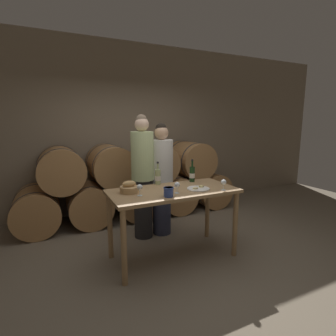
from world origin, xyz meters
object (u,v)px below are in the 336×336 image
(tasting_table, at_px, (173,199))
(cheese_plate, at_px, (198,189))
(person_left, at_px, (143,176))
(wine_glass_far_left, at_px, (140,188))
(wine_bottle_red, at_px, (192,174))
(blue_crock, at_px, (168,192))
(wine_glass_left, at_px, (177,185))
(wine_glass_center, at_px, (224,183))
(person_right, at_px, (162,179))
(bread_basket, at_px, (129,188))
(wine_bottle_white, at_px, (158,177))

(tasting_table, height_order, cheese_plate, cheese_plate)
(person_left, bearing_deg, wine_glass_far_left, -112.12)
(wine_bottle_red, bearing_deg, blue_crock, -139.51)
(blue_crock, bearing_deg, wine_bottle_red, 40.49)
(cheese_plate, xyz_separation_m, wine_glass_left, (-0.32, -0.04, 0.09))
(wine_glass_far_left, bearing_deg, wine_glass_center, -11.63)
(cheese_plate, bearing_deg, blue_crock, -164.14)
(person_right, relative_size, wine_glass_center, 12.68)
(person_right, relative_size, cheese_plate, 6.06)
(person_right, height_order, bread_basket, person_right)
(cheese_plate, distance_m, wine_glass_left, 0.34)
(tasting_table, distance_m, person_left, 0.76)
(wine_glass_left, distance_m, wine_glass_center, 0.60)
(person_left, height_order, wine_bottle_white, person_left)
(wine_bottle_red, distance_m, blue_crock, 0.82)
(bread_basket, distance_m, wine_glass_far_left, 0.20)
(person_left, bearing_deg, person_right, 0.01)
(wine_bottle_red, xyz_separation_m, blue_crock, (-0.62, -0.53, -0.05))
(wine_bottle_red, bearing_deg, wine_glass_center, -78.37)
(tasting_table, height_order, wine_glass_center, wine_glass_center)
(blue_crock, height_order, wine_glass_left, wine_glass_left)
(blue_crock, distance_m, wine_glass_far_left, 0.33)
(blue_crock, distance_m, wine_glass_left, 0.18)
(bread_basket, distance_m, cheese_plate, 0.86)
(person_left, relative_size, blue_crock, 15.57)
(wine_bottle_red, bearing_deg, cheese_plate, -109.87)
(wine_glass_left, bearing_deg, cheese_plate, 7.90)
(wine_bottle_white, bearing_deg, wine_glass_center, -45.54)
(person_left, relative_size, wine_bottle_red, 5.75)
(wine_bottle_white, height_order, cheese_plate, wine_bottle_white)
(tasting_table, xyz_separation_m, wine_bottle_white, (-0.06, 0.34, 0.23))
(tasting_table, relative_size, cheese_plate, 5.64)
(person_right, distance_m, blue_crock, 1.05)
(wine_bottle_red, height_order, cheese_plate, wine_bottle_red)
(tasting_table, relative_size, person_left, 0.87)
(wine_glass_far_left, bearing_deg, wine_bottle_red, 21.48)
(wine_glass_far_left, bearing_deg, person_right, 51.86)
(tasting_table, xyz_separation_m, wine_glass_center, (0.55, -0.29, 0.22))
(wine_bottle_red, xyz_separation_m, wine_glass_center, (0.12, -0.56, -0.01))
(person_left, distance_m, wine_bottle_red, 0.73)
(person_left, relative_size, wine_bottle_white, 5.94)
(wine_bottle_red, distance_m, bread_basket, 0.99)
(blue_crock, relative_size, wine_glass_center, 0.87)
(tasting_table, bearing_deg, wine_glass_center, -27.32)
(person_left, xyz_separation_m, person_right, (0.31, 0.00, -0.07))
(wine_bottle_red, relative_size, wine_glass_center, 2.37)
(cheese_plate, bearing_deg, wine_bottle_white, 127.93)
(person_right, relative_size, wine_bottle_red, 5.36)
(tasting_table, xyz_separation_m, cheese_plate, (0.29, -0.12, 0.13))
(blue_crock, xyz_separation_m, wine_glass_far_left, (-0.28, 0.18, 0.04))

